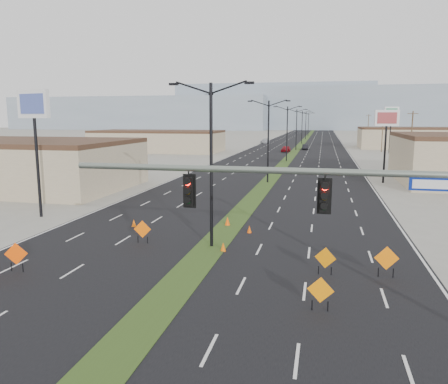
% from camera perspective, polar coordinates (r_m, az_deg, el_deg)
% --- Properties ---
extents(ground, '(600.00, 600.00, 0.00)m').
position_cam_1_polar(ground, '(17.03, -12.27, -18.44)').
color(ground, gray).
rests_on(ground, ground).
extents(road_surface, '(25.00, 400.00, 0.02)m').
position_cam_1_polar(road_surface, '(114.00, 9.49, 5.54)').
color(road_surface, black).
rests_on(road_surface, ground).
extents(median_strip, '(2.00, 400.00, 0.04)m').
position_cam_1_polar(median_strip, '(114.00, 9.49, 5.54)').
color(median_strip, '#334A1A').
rests_on(median_strip, ground).
extents(building_sw_far, '(30.00, 14.00, 4.50)m').
position_cam_1_polar(building_sw_far, '(105.97, -8.64, 6.48)').
color(building_sw_far, tan).
rests_on(building_sw_far, ground).
extents(building_se_far, '(44.00, 16.00, 5.00)m').
position_cam_1_polar(building_se_far, '(127.58, 27.20, 6.16)').
color(building_se_far, tan).
rests_on(building_se_far, ground).
extents(mesa_west, '(180.00, 50.00, 22.00)m').
position_cam_1_polar(mesa_west, '(319.68, -10.71, 10.06)').
color(mesa_west, gray).
rests_on(mesa_west, ground).
extents(mesa_center, '(220.00, 50.00, 28.00)m').
position_cam_1_polar(mesa_center, '(315.36, 19.18, 10.25)').
color(mesa_center, gray).
rests_on(mesa_center, ground).
extents(mesa_backdrop, '(140.00, 50.00, 32.00)m').
position_cam_1_polar(mesa_backdrop, '(335.63, 6.65, 10.99)').
color(mesa_backdrop, gray).
rests_on(mesa_backdrop, ground).
extents(signal_mast, '(16.30, 0.60, 8.00)m').
position_cam_1_polar(signal_mast, '(15.97, 19.60, -2.35)').
color(signal_mast, slate).
rests_on(signal_mast, ground).
extents(streetlight_0, '(5.15, 0.24, 10.02)m').
position_cam_1_polar(streetlight_0, '(26.49, -1.68, 4.16)').
color(streetlight_0, black).
rests_on(streetlight_0, ground).
extents(streetlight_1, '(5.15, 0.24, 10.02)m').
position_cam_1_polar(streetlight_1, '(54.00, 5.80, 6.93)').
color(streetlight_1, black).
rests_on(streetlight_1, ground).
extents(streetlight_2, '(5.15, 0.24, 10.02)m').
position_cam_1_polar(streetlight_2, '(81.84, 8.24, 7.80)').
color(streetlight_2, black).
rests_on(streetlight_2, ground).
extents(streetlight_3, '(5.15, 0.24, 10.02)m').
position_cam_1_polar(streetlight_3, '(109.76, 9.44, 8.22)').
color(streetlight_3, black).
rests_on(streetlight_3, ground).
extents(streetlight_4, '(5.15, 0.24, 10.02)m').
position_cam_1_polar(streetlight_4, '(137.71, 10.15, 8.47)').
color(streetlight_4, black).
rests_on(streetlight_4, ground).
extents(streetlight_5, '(5.15, 0.24, 10.02)m').
position_cam_1_polar(streetlight_5, '(165.68, 10.63, 8.64)').
color(streetlight_5, black).
rests_on(streetlight_5, ground).
extents(streetlight_6, '(5.15, 0.24, 10.02)m').
position_cam_1_polar(streetlight_6, '(193.66, 10.97, 8.75)').
color(streetlight_6, black).
rests_on(streetlight_6, ground).
extents(utility_pole_1, '(1.60, 0.20, 9.00)m').
position_cam_1_polar(utility_pole_1, '(74.82, 23.25, 6.38)').
color(utility_pole_1, '#4C3823').
rests_on(utility_pole_1, ground).
extents(utility_pole_2, '(1.60, 0.20, 9.00)m').
position_cam_1_polar(utility_pole_2, '(109.41, 19.99, 7.38)').
color(utility_pole_2, '#4C3823').
rests_on(utility_pole_2, ground).
extents(utility_pole_3, '(1.60, 0.20, 9.00)m').
position_cam_1_polar(utility_pole_3, '(144.19, 18.30, 7.89)').
color(utility_pole_3, '#4C3823').
rests_on(utility_pole_3, ground).
extents(car_left, '(2.15, 4.34, 1.42)m').
position_cam_1_polar(car_left, '(104.26, 8.07, 5.60)').
color(car_left, maroon).
rests_on(car_left, ground).
extents(car_mid, '(1.41, 3.99, 1.31)m').
position_cam_1_polar(car_mid, '(112.60, 10.55, 5.80)').
color(car_mid, black).
rests_on(car_mid, ground).
extents(car_far, '(2.70, 5.23, 1.45)m').
position_cam_1_polar(car_far, '(138.21, 5.37, 6.63)').
color(car_far, '#AFB3B9').
rests_on(car_far, ground).
extents(construction_sign_1, '(1.13, 0.41, 1.57)m').
position_cam_1_polar(construction_sign_1, '(25.35, -25.52, -7.42)').
color(construction_sign_1, '#FA4D05').
rests_on(construction_sign_1, ground).
extents(construction_sign_2, '(1.12, 0.14, 1.50)m').
position_cam_1_polar(construction_sign_2, '(28.46, -10.61, -4.91)').
color(construction_sign_2, '#FF6105').
rests_on(construction_sign_2, ground).
extents(construction_sign_3, '(1.07, 0.29, 1.46)m').
position_cam_1_polar(construction_sign_3, '(23.10, 13.09, -8.51)').
color(construction_sign_3, orange).
rests_on(construction_sign_3, ground).
extents(construction_sign_4, '(1.22, 0.16, 1.63)m').
position_cam_1_polar(construction_sign_4, '(23.59, 20.47, -8.23)').
color(construction_sign_4, orange).
rests_on(construction_sign_4, ground).
extents(construction_sign_5, '(1.11, 0.16, 1.48)m').
position_cam_1_polar(construction_sign_5, '(18.96, 12.49, -12.56)').
color(construction_sign_5, orange).
rests_on(construction_sign_5, ground).
extents(cone_0, '(0.35, 0.35, 0.54)m').
position_cam_1_polar(cone_0, '(30.65, 3.34, -4.88)').
color(cone_0, '#EA4D04').
rests_on(cone_0, ground).
extents(cone_1, '(0.47, 0.47, 0.67)m').
position_cam_1_polar(cone_1, '(32.64, 0.46, -3.84)').
color(cone_1, '#FF5205').
rests_on(cone_1, ground).
extents(cone_2, '(0.39, 0.39, 0.58)m').
position_cam_1_polar(cone_2, '(26.47, -0.11, -7.18)').
color(cone_2, '#E45B04').
rests_on(cone_2, ground).
extents(cone_3, '(0.39, 0.39, 0.57)m').
position_cam_1_polar(cone_3, '(33.02, -11.70, -3.98)').
color(cone_3, '#FF5F05').
rests_on(cone_3, ground).
extents(pole_sign_west, '(3.28, 1.20, 10.14)m').
position_cam_1_polar(pole_sign_west, '(37.83, -23.59, 9.41)').
color(pole_sign_west, black).
rests_on(pole_sign_west, ground).
extents(pole_sign_east_near, '(2.92, 0.82, 8.90)m').
position_cam_1_polar(pole_sign_east_near, '(57.09, 20.47, 8.34)').
color(pole_sign_east_near, black).
rests_on(pole_sign_east_near, ground).
extents(pole_sign_east_far, '(3.31, 1.49, 10.40)m').
position_cam_1_polar(pole_sign_east_far, '(106.03, 21.02, 9.36)').
color(pole_sign_east_far, black).
rests_on(pole_sign_east_far, ground).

